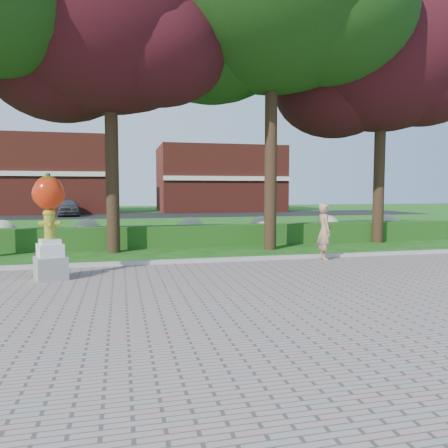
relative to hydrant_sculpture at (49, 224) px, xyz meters
name	(u,v)px	position (x,y,z in m)	size (l,w,h in m)	color
ground	(203,287)	(3.37, -1.42, -1.36)	(100.00, 100.00, 0.00)	#1B4912
walkway	(258,351)	(3.37, -5.42, -1.34)	(40.00, 14.00, 0.04)	gray
curb	(184,262)	(3.37, 1.58, -1.28)	(40.00, 0.18, 0.15)	#ADADA5
lawn_hedge	(169,236)	(3.37, 5.58, -0.96)	(24.00, 0.70, 0.80)	#123F12
hydrangea_row	(180,230)	(3.94, 6.58, -0.81)	(20.10, 1.10, 0.99)	#BDC294
street	(142,215)	(3.37, 26.58, -1.35)	(50.00, 8.00, 0.02)	black
building_left	(28,175)	(-6.63, 32.58, 2.14)	(14.00, 8.00, 7.00)	maroon
building_right	(219,179)	(11.37, 32.58, 1.84)	(12.00, 8.00, 6.40)	maroon
tree_mid_left	(106,35)	(1.26, 4.66, 5.94)	(8.25, 7.04, 10.69)	black
tree_mid_right	(268,3)	(6.75, 4.18, 7.27)	(9.75, 8.32, 12.64)	black
tree_far_right	(379,69)	(11.77, 5.16, 5.61)	(7.88, 6.72, 10.21)	black
hydrant_sculpture	(49,224)	(0.00, 0.00, 0.00)	(0.86, 0.86, 2.49)	gray
woman	(324,231)	(7.56, 1.18, -0.45)	(0.63, 0.41, 1.73)	tan
parked_car	(68,207)	(-2.56, 26.81, -0.62)	(1.70, 4.22, 1.44)	#45484E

